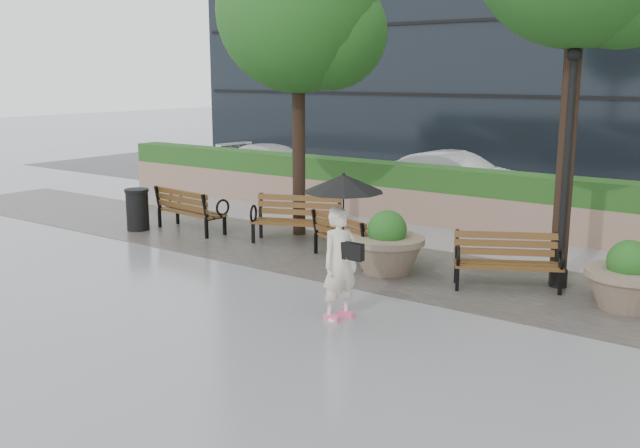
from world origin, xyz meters
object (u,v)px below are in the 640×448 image
Objects in this scene: lamppost at (565,185)px; pedestrian at (342,232)px; car_right at (455,176)px; bench_1 at (296,229)px; bench_0 at (191,219)px; bench_3 at (507,273)px; planter_left at (387,248)px; planter_right at (628,283)px; trash_bin at (138,211)px; car_left at (274,163)px; bench_2 at (348,247)px.

pedestrian is (-2.04, -3.41, -0.43)m from lamppost.
lamppost is at bearing -138.29° from car_right.
pedestrian is at bearing -66.45° from bench_1.
bench_3 is (7.43, -0.04, -0.02)m from bench_0.
bench_3 is at bearing 8.19° from planter_left.
planter_right is 10.35m from trash_bin.
pedestrian is (3.12, -10.23, 0.62)m from car_right.
bench_1 is at bearing 145.23° from bench_3.
lamppost is at bearing -113.90° from car_left.
bench_1 is at bearing 64.25° from pedestrian.
lamppost is (9.14, 1.22, 1.26)m from trash_bin.
bench_0 is 5.33m from planter_left.
planter_right reaches higher than bench_2.
trash_bin is at bearing -158.04° from car_left.
bench_0 reaches higher than bench_3.
bench_3 is at bearing -28.69° from bench_1.
pedestrian is (-3.23, -2.88, 0.86)m from planter_right.
bench_0 is 8.24m from lamppost.
car_right reaches higher than planter_left.
car_right is 1.91× the size of pedestrian.
planter_left is 0.64× the size of pedestrian.
bench_1 is 1.53× the size of planter_right.
pedestrian reaches higher than bench_2.
bench_1 reaches higher than trash_bin.
bench_1 is 1.07× the size of bench_3.
planter_right reaches higher than bench_1.
planter_left is (-2.11, -0.30, 0.17)m from bench_3.
lamppost is 8.62m from car_right.
planter_left reaches higher than bench_3.
car_left is 1.04× the size of car_right.
car_right is (-2.39, 7.74, 0.22)m from planter_left.
planter_left is 2.73m from pedestrian.
bench_1 is 6.91m from car_right.
bench_0 is 0.45× the size of car_left.
bench_2 is 7.60m from car_right.
trash_bin is at bearing 91.26° from pedestrian.
car_left is (-11.42, 6.35, -1.11)m from lamppost.
planter_right reaches higher than trash_bin.
bench_2 is 4.98m from planter_right.
planter_left is 1.06× the size of planter_right.
car_right reaches higher than planter_right.
planter_right is at bearing 5.58° from planter_left.
pedestrian reaches higher than trash_bin.
car_left reaches higher than bench_2.
pedestrian reaches higher than bench_3.
bench_1 is 2.84m from planter_left.
bench_1 is 2.16× the size of trash_bin.
trash_bin is at bearing -177.32° from planter_left.
bench_0 is at bearing 151.37° from bench_3.
car_right reaches higher than bench_0.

